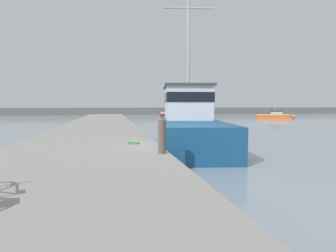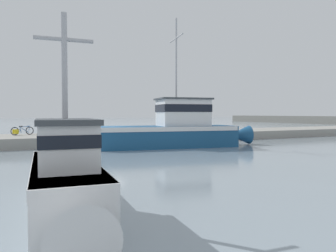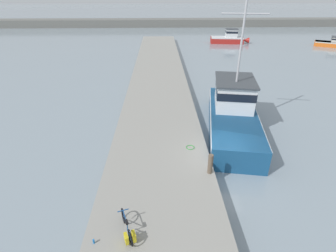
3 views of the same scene
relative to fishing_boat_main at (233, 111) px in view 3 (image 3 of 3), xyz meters
The scene contains 10 objects.
ground_plane 5.02m from the fishing_boat_main, 109.65° to the right, with size 320.00×320.00×0.00m, color #84939E.
dock_pier 7.05m from the fishing_boat_main, 139.23° to the right, with size 5.73×80.00×0.74m, color gray.
far_shoreline 62.18m from the fishing_boat_main, 62.85° to the left, with size 180.00×5.00×1.77m, color slate.
fishing_boat_main is the anchor object (origin of this frame).
boat_orange_near 33.01m from the fishing_boat_main, 76.91° to the left, with size 6.98×2.82×2.51m.
boat_blue_far 37.51m from the fishing_boat_main, 48.85° to the left, with size 6.27×4.41×4.59m.
bicycle_touring 11.77m from the fishing_boat_main, 123.32° to the right, with size 0.79×1.65×0.69m.
mooring_post 6.69m from the fishing_boat_main, 113.73° to the right, with size 0.25×0.25×1.09m, color brown.
hose_coil 5.11m from the fishing_boat_main, 132.47° to the right, with size 0.50×0.50×0.04m, color green.
water_bottle_by_bike 12.74m from the fishing_boat_main, 127.25° to the right, with size 0.07×0.07×0.19m, color blue.
Camera 3 is at (-3.54, -12.18, 9.16)m, focal length 28.00 mm.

